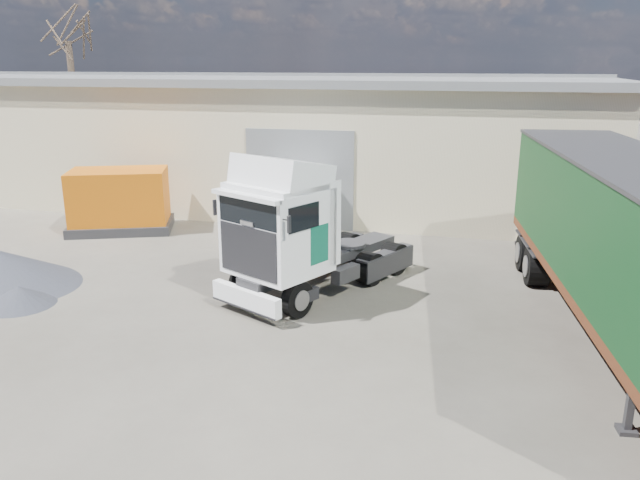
% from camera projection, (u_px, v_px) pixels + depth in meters
% --- Properties ---
extents(ground, '(120.00, 120.00, 0.00)m').
position_uv_depth(ground, '(263.00, 350.00, 13.28)').
color(ground, '#2A2722').
rests_on(ground, ground).
extents(warehouse, '(30.60, 12.60, 5.42)m').
position_uv_depth(warehouse, '(252.00, 134.00, 28.86)').
color(warehouse, beige).
rests_on(warehouse, ground).
extents(bare_tree, '(4.00, 4.00, 9.60)m').
position_uv_depth(bare_tree, '(66.00, 23.00, 33.93)').
color(bare_tree, '#382B21').
rests_on(bare_tree, ground).
extents(tractor_unit, '(4.44, 5.94, 3.81)m').
position_uv_depth(tractor_unit, '(298.00, 237.00, 15.90)').
color(tractor_unit, black).
rests_on(tractor_unit, ground).
extents(box_trailer, '(3.88, 12.17, 3.98)m').
position_uv_depth(box_trailer, '(624.00, 232.00, 13.26)').
color(box_trailer, '#2D2D30').
rests_on(box_trailer, ground).
extents(panel_van, '(3.31, 5.48, 2.09)m').
position_uv_depth(panel_van, '(299.00, 201.00, 22.37)').
color(panel_van, black).
rests_on(panel_van, ground).
extents(orange_skip, '(4.11, 3.37, 2.22)m').
position_uv_depth(orange_skip, '(120.00, 204.00, 22.43)').
color(orange_skip, '#2D2D30').
rests_on(orange_skip, ground).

